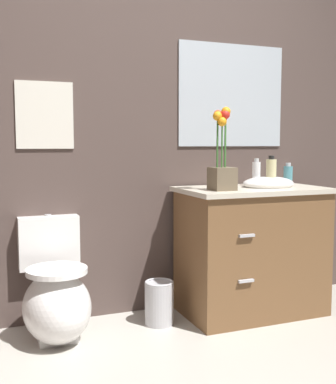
% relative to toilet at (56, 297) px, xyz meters
% --- Properties ---
extents(wall_back, '(4.11, 0.05, 2.50)m').
position_rel_toilet_xyz_m(wall_back, '(0.87, 0.30, 1.01)').
color(wall_back, '#4C3D38').
rests_on(wall_back, ground_plane).
extents(toilet, '(0.38, 0.59, 0.69)m').
position_rel_toilet_xyz_m(toilet, '(0.00, 0.00, 0.00)').
color(toilet, white).
rests_on(toilet, ground_plane).
extents(vanity_cabinet, '(0.94, 0.56, 1.01)m').
position_rel_toilet_xyz_m(vanity_cabinet, '(1.28, -0.03, 0.19)').
color(vanity_cabinet, brown).
rests_on(vanity_cabinet, ground_plane).
extents(flower_vase, '(0.14, 0.14, 0.51)m').
position_rel_toilet_xyz_m(flower_vase, '(1.00, -0.11, 0.77)').
color(flower_vase, brown).
rests_on(flower_vase, vanity_cabinet).
extents(soap_bottle, '(0.05, 0.05, 0.19)m').
position_rel_toilet_xyz_m(soap_bottle, '(1.36, 0.07, 0.68)').
color(soap_bottle, white).
rests_on(soap_bottle, vanity_cabinet).
extents(lotion_bottle, '(0.06, 0.06, 0.15)m').
position_rel_toilet_xyz_m(lotion_bottle, '(1.61, 0.07, 0.66)').
color(lotion_bottle, teal).
rests_on(lotion_bottle, vanity_cabinet).
extents(hand_wash_bottle, '(0.07, 0.07, 0.21)m').
position_rel_toilet_xyz_m(hand_wash_bottle, '(1.39, -0.05, 0.69)').
color(hand_wash_bottle, beige).
rests_on(hand_wash_bottle, vanity_cabinet).
extents(trash_bin, '(0.18, 0.18, 0.27)m').
position_rel_toilet_xyz_m(trash_bin, '(0.63, -0.01, -0.11)').
color(trash_bin, '#B7B7BC').
rests_on(trash_bin, ground_plane).
extents(wall_poster, '(0.34, 0.01, 0.40)m').
position_rel_toilet_xyz_m(wall_poster, '(-0.00, 0.27, 1.04)').
color(wall_poster, silver).
extents(wall_mirror, '(0.80, 0.01, 0.70)m').
position_rel_toilet_xyz_m(wall_mirror, '(1.27, 0.27, 1.21)').
color(wall_mirror, '#B2BCC6').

